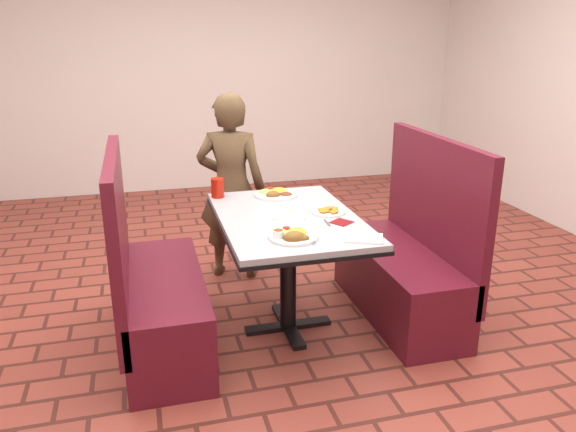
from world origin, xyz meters
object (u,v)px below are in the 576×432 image
at_px(diner_person, 231,187).
at_px(red_tumbler, 218,188).
at_px(booth_bench_left, 156,296).
at_px(near_dinner_plate, 292,233).
at_px(booth_bench_right, 406,267).
at_px(far_dinner_plate, 276,192).
at_px(plantain_plate, 328,211).
at_px(dining_table, 288,231).

xyz_separation_m(diner_person, red_tumbler, (-0.16, -0.41, 0.12)).
xyz_separation_m(booth_bench_left, near_dinner_plate, (0.72, -0.37, 0.45)).
distance_m(booth_bench_right, far_dinner_plate, 0.99).
relative_size(plantain_plate, red_tumbler, 1.59).
height_order(booth_bench_right, diner_person, diner_person).
relative_size(dining_table, near_dinner_plate, 4.53).
distance_m(diner_person, red_tumbler, 0.46).
distance_m(booth_bench_left, booth_bench_right, 1.60).
relative_size(booth_bench_right, far_dinner_plate, 4.25).
bearing_deg(far_dinner_plate, booth_bench_right, -29.54).
distance_m(booth_bench_left, near_dinner_plate, 0.93).
bearing_deg(plantain_plate, dining_table, 177.52).
relative_size(dining_table, diner_person, 0.87).
height_order(dining_table, plantain_plate, plantain_plate).
distance_m(near_dinner_plate, far_dinner_plate, 0.81).
bearing_deg(plantain_plate, near_dinner_plate, -132.01).
height_order(near_dinner_plate, red_tumbler, red_tumbler).
height_order(booth_bench_left, red_tumbler, booth_bench_left).
height_order(booth_bench_right, far_dinner_plate, booth_bench_right).
height_order(booth_bench_right, near_dinner_plate, booth_bench_right).
relative_size(near_dinner_plate, red_tumbler, 2.11).
relative_size(diner_person, red_tumbler, 10.95).
bearing_deg(diner_person, booth_bench_right, 157.36).
relative_size(booth_bench_left, red_tumbler, 9.45).
distance_m(booth_bench_right, plantain_plate, 0.70).
distance_m(dining_table, booth_bench_right, 0.86).
bearing_deg(plantain_plate, diner_person, 115.25).
xyz_separation_m(dining_table, booth_bench_left, (-0.80, 0.00, -0.32)).
height_order(booth_bench_right, plantain_plate, booth_bench_right).
bearing_deg(booth_bench_right, near_dinner_plate, -157.12).
height_order(diner_person, near_dinner_plate, diner_person).
bearing_deg(booth_bench_left, near_dinner_plate, -26.96).
xyz_separation_m(dining_table, far_dinner_plate, (0.03, 0.43, 0.12)).
xyz_separation_m(near_dinner_plate, red_tumbler, (-0.27, 0.87, 0.03)).
xyz_separation_m(booth_bench_left, far_dinner_plate, (0.83, 0.43, 0.45)).
relative_size(near_dinner_plate, plantain_plate, 1.33).
distance_m(booth_bench_left, plantain_plate, 1.13).
bearing_deg(red_tumbler, near_dinner_plate, -72.72).
bearing_deg(near_dinner_plate, booth_bench_right, 22.88).
xyz_separation_m(plantain_plate, red_tumbler, (-0.59, 0.51, 0.05)).
relative_size(far_dinner_plate, plantain_plate, 1.40).
relative_size(booth_bench_left, far_dinner_plate, 4.25).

